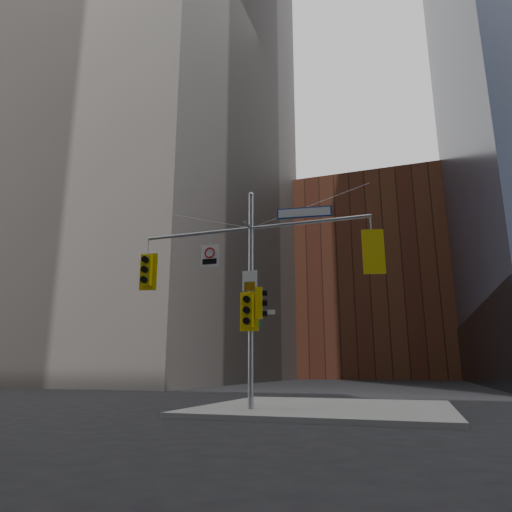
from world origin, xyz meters
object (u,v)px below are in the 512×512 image
Objects in this scene: traffic_light_pole_front at (248,311)px; traffic_light_west_arm at (147,271)px; regulatory_sign_arm at (210,255)px; street_sign_blade at (304,213)px; traffic_light_east_arm at (373,253)px; signal_assembly at (251,274)px; traffic_light_pole_side at (260,303)px.

traffic_light_west_arm is at bearing 169.56° from traffic_light_pole_front.
traffic_light_pole_front is at bearing -12.42° from regulatory_sign_arm.
street_sign_blade reaches higher than traffic_light_pole_front.
traffic_light_west_arm is 7.97m from traffic_light_east_arm.
traffic_light_east_arm is 4.29m from traffic_light_pole_front.
traffic_light_east_arm is 5.48m from regulatory_sign_arm.
street_sign_blade is at bearing 0.10° from signal_assembly.
traffic_light_pole_side is 3.30m from street_sign_blade.
regulatory_sign_arm is at bearing -14.05° from traffic_light_east_arm.
traffic_light_west_arm is at bearing 179.81° from signal_assembly.
traffic_light_pole_side is (0.32, 0.02, -0.99)m from signal_assembly.
street_sign_blade reaches higher than regulatory_sign_arm.
signal_assembly is at bearing -14.25° from traffic_light_east_arm.
traffic_light_east_arm is 3.89m from traffic_light_pole_side.
traffic_light_pole_front is 3.71m from street_sign_blade.
traffic_light_pole_side is at bearing 35.07° from traffic_light_pole_front.
traffic_light_east_arm is (3.96, 0.00, 0.38)m from signal_assembly.
traffic_light_west_arm is at bearing -14.36° from traffic_light_east_arm.
regulatory_sign_arm is at bearing 76.52° from traffic_light_pole_side.
traffic_light_west_arm is at bearing 75.39° from traffic_light_pole_side.
street_sign_blade is at bearing 1.82° from traffic_light_pole_front.
signal_assembly reaches higher than regulatory_sign_arm.
signal_assembly is 1.69m from regulatory_sign_arm.
traffic_light_pole_side is 0.80× the size of traffic_light_pole_front.
traffic_light_pole_front is (4.02, -0.28, -1.65)m from traffic_light_west_arm.
street_sign_blade is (1.86, 0.27, 3.20)m from traffic_light_pole_front.
traffic_light_west_arm reaches higher than traffic_light_pole_side.
traffic_light_west_arm is 0.98× the size of traffic_light_east_arm.
signal_assembly is at bearing -2.37° from regulatory_sign_arm.
regulatory_sign_arm is (-1.51, -0.02, 0.76)m from signal_assembly.
traffic_light_west_arm is (-4.02, 0.01, 0.38)m from signal_assembly.
regulatory_sign_arm reaches higher than traffic_light_pole_front.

